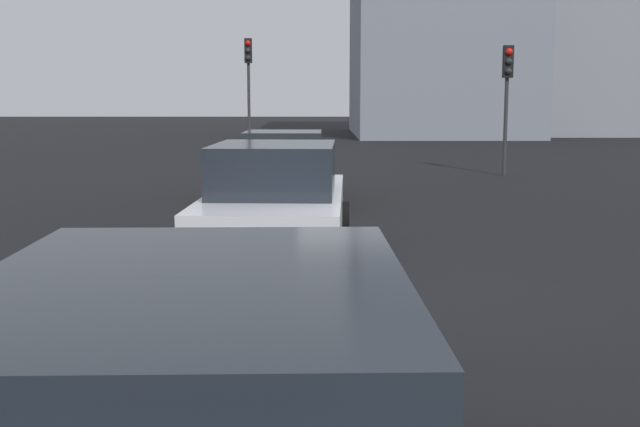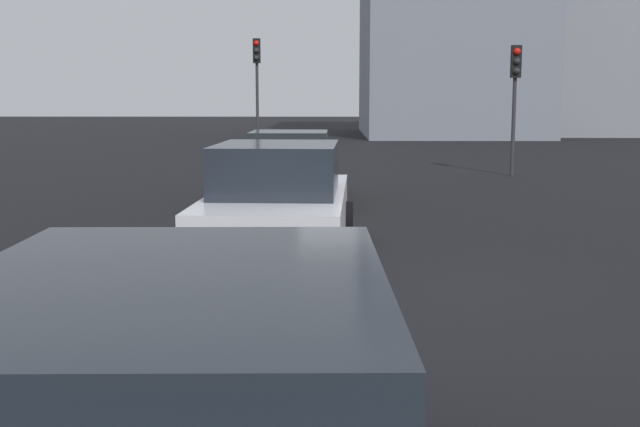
# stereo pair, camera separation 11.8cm
# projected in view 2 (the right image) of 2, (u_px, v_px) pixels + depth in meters

# --- Properties ---
(ground_plane) EXTENTS (160.00, 160.00, 0.20)m
(ground_plane) POSITION_uv_depth(u_px,v_px,m) (404.00, 294.00, 9.51)
(ground_plane) COLOR black
(car_yellow_right_lead) EXTENTS (4.20, 2.12, 1.52)m
(car_yellow_right_lead) POSITION_uv_depth(u_px,v_px,m) (290.00, 167.00, 17.30)
(car_yellow_right_lead) COLOR gold
(car_yellow_right_lead) RESTS_ON ground_plane
(car_white_right_second) EXTENTS (4.74, 2.16, 1.64)m
(car_white_right_second) POSITION_uv_depth(u_px,v_px,m) (279.00, 205.00, 10.85)
(car_white_right_second) COLOR silver
(car_white_right_second) RESTS_ON ground_plane
(traffic_light_near_left) EXTENTS (0.32, 0.29, 3.68)m
(traffic_light_near_left) POSITION_uv_depth(u_px,v_px,m) (515.00, 82.00, 22.22)
(traffic_light_near_left) COLOR #2D2D30
(traffic_light_near_left) RESTS_ON ground_plane
(traffic_light_near_right) EXTENTS (0.32, 0.29, 4.39)m
(traffic_light_near_right) POSITION_uv_depth(u_px,v_px,m) (257.00, 72.00, 29.38)
(traffic_light_near_right) COLOR #2D2D30
(traffic_light_near_right) RESTS_ON ground_plane
(building_facade_left) EXTENTS (11.23, 11.38, 15.05)m
(building_facade_left) POSITION_uv_depth(u_px,v_px,m) (576.00, 9.00, 47.76)
(building_facade_left) COLOR gray
(building_facade_left) RESTS_ON ground_plane
(building_facade_center) EXTENTS (14.49, 9.79, 14.18)m
(building_facade_center) POSITION_uv_depth(u_px,v_px,m) (447.00, 14.00, 46.44)
(building_facade_center) COLOR gray
(building_facade_center) RESTS_ON ground_plane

